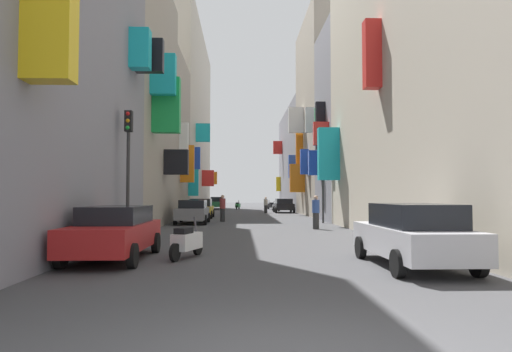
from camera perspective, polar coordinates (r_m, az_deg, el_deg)
The scene contains 22 objects.
ground_plane at distance 34.62m, azimuth -1.00°, elevation -5.33°, with size 140.00×140.00×0.00m, color #424244.
building_left_mid_a at distance 27.25m, azimuth -17.89°, elevation 9.30°, with size 7.38×10.62×14.48m.
building_left_mid_b at distance 36.00m, azimuth -13.84°, elevation 4.66°, with size 7.27×7.98×12.34m.
building_left_mid_c at distance 52.98m, azimuth -10.06°, elevation 6.85°, with size 7.40×25.62×20.56m.
building_right_mid_a at distance 31.95m, azimuth 13.70°, elevation 6.37°, with size 6.99×6.14×13.21m.
building_right_mid_b at distance 40.64m, azimuth 10.32°, elevation 7.38°, with size 7.35×11.30×17.33m.
building_right_mid_c at distance 55.52m, azimuth 6.93°, elevation 2.03°, with size 7.20×19.81×12.13m.
parked_car_green at distance 56.54m, azimuth -4.99°, elevation -3.42°, with size 1.84×4.18×1.52m.
parked_car_black at distance 44.81m, azimuth 3.55°, elevation -3.73°, with size 1.93×4.00×1.39m.
parked_car_red at distance 12.75m, azimuth -17.52°, elevation -6.72°, with size 1.86×4.42×1.43m.
parked_car_yellow at distance 34.64m, azimuth -7.03°, elevation -4.05°, with size 1.91×3.91×1.46m.
parked_car_silver at distance 11.54m, azimuth 19.29°, elevation -6.98°, with size 1.90×4.42×1.53m.
parked_car_grey at distance 27.84m, azimuth -8.04°, elevation -4.44°, with size 1.91×4.34×1.44m.
scooter_green at distance 55.42m, azimuth -2.33°, elevation -3.78°, with size 0.66×1.77×1.13m.
scooter_black at distance 54.70m, azimuth 1.89°, elevation -3.80°, with size 0.79×1.92×1.13m.
scooter_white at distance 12.57m, azimuth -8.81°, elevation -8.23°, with size 0.79×1.81×1.13m.
scooter_silver at distance 48.95m, azimuth 2.56°, elevation -3.95°, with size 0.81×1.72×1.13m.
pedestrian_crossing at distance 23.16m, azimuth 7.63°, elevation -4.61°, with size 0.47×0.47×1.72m.
pedestrian_near_left at distance 29.63m, azimuth -4.28°, elevation -4.11°, with size 0.49×0.49×1.75m.
pedestrian_near_right at distance 43.49m, azimuth 1.25°, elevation -3.72°, with size 0.40×0.40×1.57m.
traffic_light_near_corner at distance 28.28m, azimuth 8.51°, elevation 0.13°, with size 0.26×0.34×4.42m.
traffic_light_far_corner at distance 16.57m, azimuth -15.96°, elevation 2.72°, with size 0.26×0.34×4.75m.
Camera 1 is at (-0.61, -4.57, 1.73)m, focal length 31.41 mm.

